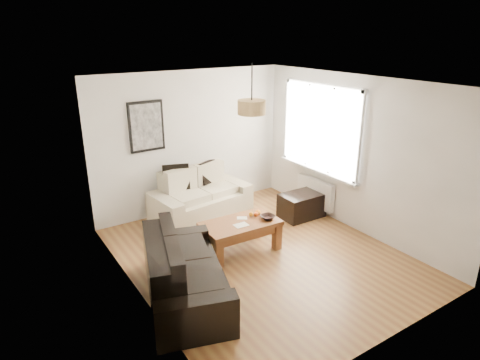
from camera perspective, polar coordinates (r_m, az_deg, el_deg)
floor at (r=6.50m, az=2.95°, el=-10.27°), size 4.50×4.50×0.00m
ceiling at (r=5.66m, az=3.42°, el=13.14°), size 3.80×4.50×0.00m
wall_back at (r=7.80m, az=-6.69°, el=5.19°), size 3.80×0.04×2.60m
wall_front at (r=4.49m, az=20.53°, el=-7.39°), size 3.80×0.04×2.60m
wall_left at (r=5.13m, az=-14.25°, el=-3.26°), size 0.04×4.50×2.60m
wall_right at (r=7.19m, az=15.49°, el=3.34°), size 0.04×4.50×2.60m
window_bay at (r=7.62m, az=11.02°, el=6.95°), size 0.14×1.90×1.60m
radiator at (r=7.95m, az=10.24°, el=-1.68°), size 0.10×0.90×0.52m
poster at (r=7.35m, az=-12.67°, el=7.15°), size 0.62×0.04×0.87m
pendant_shade at (r=5.95m, az=1.61°, el=9.91°), size 0.40×0.40×0.20m
loveseat_cream at (r=7.63m, az=-5.40°, el=-1.96°), size 1.83×1.13×0.86m
sofa_leather at (r=5.43m, az=-7.54°, el=-12.01°), size 1.45×2.08×0.82m
coffee_table at (r=6.52m, az=0.06°, el=-7.67°), size 1.21×0.70×0.49m
ottoman at (r=7.74m, az=8.43°, el=-3.44°), size 0.79×0.52×0.45m
cushion_left at (r=7.54m, az=-8.72°, el=0.38°), size 0.48×0.28×0.46m
cushion_right at (r=7.82m, az=-4.48°, el=1.04°), size 0.42×0.26×0.41m
fruit_bowl at (r=6.53m, az=3.79°, el=-5.06°), size 0.22×0.22×0.05m
orange_a at (r=6.58m, az=2.22°, el=-4.70°), size 0.08×0.08×0.07m
orange_b at (r=6.64m, az=2.46°, el=-4.47°), size 0.11×0.11×0.09m
orange_c at (r=6.58m, az=1.51°, el=-4.67°), size 0.07×0.07×0.07m
papers at (r=6.31m, az=0.15°, el=-6.17°), size 0.21×0.15×0.01m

